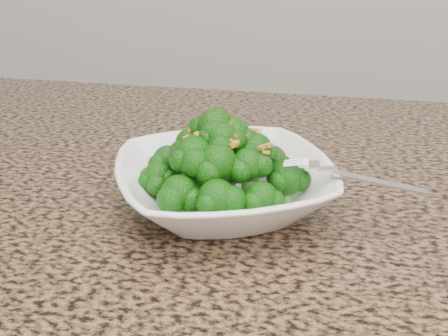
# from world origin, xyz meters

# --- Properties ---
(granite_counter) EXTENTS (1.64, 1.04, 0.03)m
(granite_counter) POSITION_xyz_m (0.00, 0.30, 0.89)
(granite_counter) COLOR brown
(granite_counter) RESTS_ON cabinet
(bowl) EXTENTS (0.31, 0.31, 0.06)m
(bowl) POSITION_xyz_m (-0.08, 0.33, 0.93)
(bowl) COLOR white
(bowl) RESTS_ON granite_counter
(broccoli_pile) EXTENTS (0.21, 0.21, 0.07)m
(broccoli_pile) POSITION_xyz_m (-0.08, 0.33, 0.99)
(broccoli_pile) COLOR #13580A
(broccoli_pile) RESTS_ON bowl
(garlic_topping) EXTENTS (0.12, 0.12, 0.01)m
(garlic_topping) POSITION_xyz_m (-0.08, 0.33, 1.03)
(garlic_topping) COLOR #B87E2C
(garlic_topping) RESTS_ON broccoli_pile
(fork) EXTENTS (0.17, 0.05, 0.01)m
(fork) POSITION_xyz_m (0.04, 0.32, 0.96)
(fork) COLOR silver
(fork) RESTS_ON bowl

